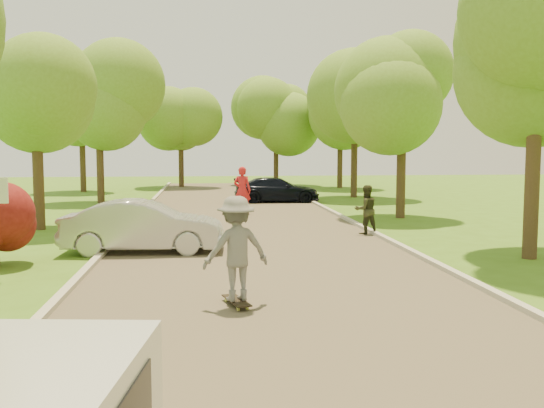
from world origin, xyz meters
name	(u,v)px	position (x,y,z in m)	size (l,w,h in m)	color
ground	(293,324)	(0.00, 0.00, 0.00)	(100.00, 100.00, 0.00)	#426B19
road	(253,244)	(0.00, 8.00, 0.01)	(8.00, 60.00, 0.01)	#4C4438
curb_left	(110,245)	(-4.05, 8.00, 0.06)	(0.18, 60.00, 0.12)	#B2AD9E
curb_right	(388,240)	(4.05, 8.00, 0.06)	(0.18, 60.00, 0.12)	#B2AD9E
tree_l_midb	(41,94)	(-6.81, 12.00, 4.59)	(4.30, 4.20, 6.62)	#382619
tree_l_far	(103,94)	(-6.39, 22.00, 5.47)	(4.92, 4.80, 7.79)	#382619
tree_r_midb	(407,94)	(6.60, 14.00, 4.88)	(4.51, 4.40, 7.01)	#382619
tree_r_far	(359,93)	(7.23, 24.00, 5.83)	(5.33, 5.20, 8.34)	#382619
tree_bg_a	(85,107)	(-8.78, 30.00, 5.31)	(5.12, 5.00, 7.72)	#382619
tree_bg_b	(344,108)	(8.22, 32.00, 5.54)	(5.12, 5.00, 7.95)	#382619
tree_bg_c	(184,116)	(-2.79, 34.00, 5.02)	(4.92, 4.80, 7.33)	#382619
tree_bg_d	(279,114)	(4.22, 36.00, 5.31)	(5.12, 5.00, 7.72)	#382619
silver_sedan	(144,226)	(-3.01, 6.99, 0.70)	(1.49, 4.27, 1.41)	#B2B1B6
dark_sedan	(277,190)	(2.30, 21.38, 0.63)	(1.77, 4.36, 1.27)	black
longboard	(236,301)	(-0.84, 1.17, 0.10)	(0.51, 0.98, 0.11)	black
skateboarder	(236,248)	(-0.84, 1.17, 1.04)	(1.19, 0.68, 1.84)	slate
person_striped	(242,191)	(0.19, 15.91, 1.01)	(0.73, 0.48, 2.01)	red
person_olive	(366,210)	(3.80, 9.65, 0.80)	(0.78, 0.61, 1.60)	#2B2D1B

